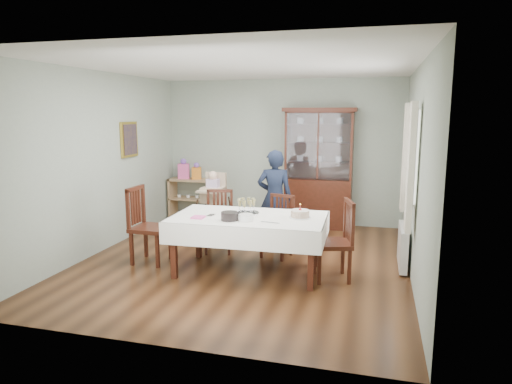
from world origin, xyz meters
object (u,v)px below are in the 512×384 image
(woman, at_px, (275,198))
(gift_bag_pink, at_px, (184,170))
(sideboard, at_px, (192,199))
(chair_far_right, at_px, (277,239))
(chair_end_right, at_px, (333,256))
(champagne_tray, at_px, (247,209))
(chair_far_left, at_px, (219,234))
(high_chair, at_px, (214,211))
(birthday_cake, at_px, (300,214))
(gift_bag_orange, at_px, (197,172))
(dining_table, at_px, (249,244))
(china_cabinet, at_px, (319,166))
(chair_end_left, at_px, (150,240))

(woman, distance_m, gift_bag_pink, 2.51)
(sideboard, height_order, chair_far_right, chair_far_right)
(chair_end_right, distance_m, champagne_tray, 1.29)
(woman, bearing_deg, chair_far_right, 97.49)
(sideboard, relative_size, woman, 0.59)
(chair_far_left, height_order, woman, woman)
(sideboard, xyz_separation_m, champagne_tray, (1.86, -2.56, 0.42))
(gift_bag_pink, bearing_deg, high_chair, -46.58)
(chair_far_right, xyz_separation_m, birthday_cake, (0.44, -0.68, 0.54))
(chair_far_right, relative_size, chair_end_right, 0.89)
(chair_far_left, xyz_separation_m, woman, (0.73, 0.60, 0.48))
(chair_end_right, relative_size, gift_bag_orange, 3.09)
(chair_far_right, xyz_separation_m, woman, (-0.18, 0.61, 0.49))
(dining_table, xyz_separation_m, sideboard, (-1.94, 2.70, 0.02))
(china_cabinet, relative_size, high_chair, 1.95)
(sideboard, distance_m, chair_far_left, 2.30)
(chair_end_left, bearing_deg, woman, -47.69)
(sideboard, height_order, high_chair, high_chair)
(china_cabinet, xyz_separation_m, chair_far_right, (-0.35, -1.92, -0.86))
(dining_table, distance_m, chair_end_right, 1.10)
(birthday_cake, distance_m, gift_bag_orange, 3.60)
(chair_end_right, height_order, high_chair, high_chair)
(dining_table, height_order, woman, woman)
(chair_end_left, height_order, gift_bag_orange, gift_bag_orange)
(gift_bag_pink, bearing_deg, chair_end_right, -39.63)
(chair_far_right, relative_size, high_chair, 0.81)
(sideboard, bearing_deg, chair_far_left, -57.16)
(dining_table, xyz_separation_m, woman, (0.04, 1.37, 0.38))
(gift_bag_pink, bearing_deg, dining_table, -51.94)
(chair_far_left, xyz_separation_m, chair_end_right, (1.79, -0.74, 0.03))
(chair_far_left, height_order, chair_far_right, chair_far_left)
(chair_far_right, xyz_separation_m, gift_bag_orange, (-2.04, 1.92, 0.68))
(woman, height_order, gift_bag_orange, woman)
(chair_end_left, relative_size, gift_bag_pink, 2.68)
(chair_far_right, height_order, gift_bag_orange, gift_bag_orange)
(dining_table, relative_size, china_cabinet, 0.93)
(chair_end_left, distance_m, chair_end_right, 2.56)
(chair_end_left, relative_size, champagne_tray, 3.17)
(chair_far_right, relative_size, gift_bag_pink, 2.25)
(sideboard, bearing_deg, dining_table, -54.33)
(chair_far_right, distance_m, high_chair, 1.57)
(dining_table, height_order, chair_end_left, chair_end_left)
(chair_far_right, relative_size, chair_end_left, 0.84)
(gift_bag_orange, bearing_deg, chair_end_right, -42.16)
(dining_table, xyz_separation_m, champagne_tray, (-0.07, 0.14, 0.44))
(sideboard, height_order, chair_far_left, chair_far_left)
(chair_end_right, bearing_deg, chair_far_right, -146.57)
(champagne_tray, xyz_separation_m, birthday_cake, (0.73, -0.06, -0.01))
(sideboard, distance_m, gift_bag_pink, 0.60)
(chair_far_left, bearing_deg, chair_end_right, -35.27)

